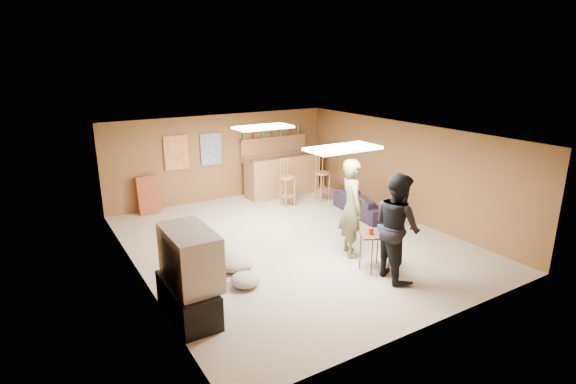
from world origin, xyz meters
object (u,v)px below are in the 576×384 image
person_olive (352,208)px  person_black (397,226)px  sofa (364,204)px  tv_body (190,257)px  bar_counter (282,175)px  tray_table (375,252)px

person_olive → person_black: 1.11m
person_olive → sofa: (1.72, 1.61, -0.67)m
tv_body → sofa: tv_body is taller
person_olive → person_black: bearing=-157.0°
bar_counter → person_black: 5.20m
sofa → tray_table: (-1.76, -2.34, 0.08)m
tv_body → bar_counter: 6.09m
tray_table → bar_counter: bearing=78.8°
bar_counter → sofa: bar_counter is taller
tv_body → person_olive: size_ratio=0.60×
person_black → tray_table: (-0.10, 0.38, -0.58)m
person_black → tray_table: person_black is taller
person_black → person_olive: bearing=13.0°
person_olive → tv_body: bearing=118.0°
tray_table → person_olive: bearing=86.4°
sofa → tray_table: 2.93m
bar_counter → tray_table: bearing=-101.2°
person_olive → tray_table: bearing=-163.4°
tv_body → person_olive: 3.29m
tv_body → bar_counter: size_ratio=0.55×
person_olive → person_black: person_olive is taller
bar_counter → tray_table: (-0.94, -4.73, -0.22)m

